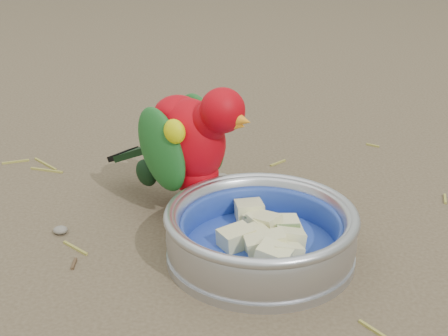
# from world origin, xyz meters

# --- Properties ---
(ground) EXTENTS (60.00, 60.00, 0.00)m
(ground) POSITION_xyz_m (0.00, 0.00, 0.00)
(ground) COLOR brown
(food_bowl) EXTENTS (0.22, 0.22, 0.02)m
(food_bowl) POSITION_xyz_m (0.08, 0.03, 0.01)
(food_bowl) COLOR #B2B2BA
(food_bowl) RESTS_ON ground
(bowl_wall) EXTENTS (0.22, 0.22, 0.04)m
(bowl_wall) POSITION_xyz_m (0.08, 0.03, 0.04)
(bowl_wall) COLOR #B2B2BA
(bowl_wall) RESTS_ON food_bowl
(fruit_wedges) EXTENTS (0.13, 0.13, 0.03)m
(fruit_wedges) POSITION_xyz_m (0.08, 0.03, 0.03)
(fruit_wedges) COLOR beige
(fruit_wedges) RESTS_ON food_bowl
(lory_parrot) EXTENTS (0.23, 0.21, 0.17)m
(lory_parrot) POSITION_xyz_m (-0.01, 0.14, 0.09)
(lory_parrot) COLOR #AA020B
(lory_parrot) RESTS_ON ground
(ground_debris) EXTENTS (0.90, 0.80, 0.01)m
(ground_debris) POSITION_xyz_m (0.03, 0.10, 0.00)
(ground_debris) COLOR olive
(ground_debris) RESTS_ON ground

